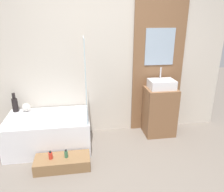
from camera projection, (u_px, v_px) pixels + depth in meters
wall_tiled_back at (102, 58)px, 3.54m from camera, size 4.20×0.06×2.60m
wall_wood_accent at (159, 57)px, 3.62m from camera, size 0.87×0.04×2.60m
bathtub at (49, 132)px, 3.37m from camera, size 1.23×0.77×0.51m
glass_shower_screen at (85, 80)px, 3.04m from camera, size 0.01×0.46×1.17m
wooden_step_bench at (63, 163)px, 2.94m from camera, size 0.73×0.31×0.16m
vanity_cabinet at (159, 111)px, 3.72m from camera, size 0.51×0.41×0.82m
sink at (162, 84)px, 3.56m from camera, size 0.41×0.30×0.33m
vase_tall_dark at (15, 104)px, 3.44m from camera, size 0.09×0.09×0.31m
vase_round_light at (26, 107)px, 3.46m from camera, size 0.13×0.13×0.13m
bottle_soap_primary at (51, 155)px, 2.87m from camera, size 0.05×0.05×0.11m
bottle_soap_secondary at (66, 154)px, 2.90m from camera, size 0.05×0.05×0.11m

